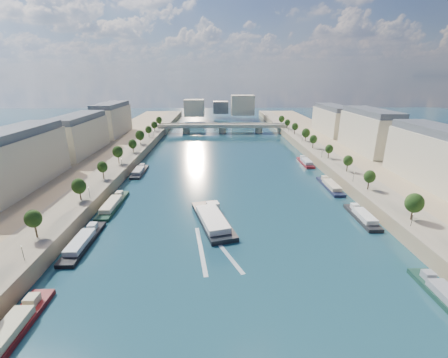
{
  "coord_description": "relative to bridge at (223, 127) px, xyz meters",
  "views": [
    {
      "loc": [
        -5.49,
        -33.62,
        47.65
      ],
      "look_at": [
        -2.32,
        90.06,
        5.0
      ],
      "focal_mm": 24.0,
      "sensor_mm": 36.0,
      "label": 1
    }
  ],
  "objects": [
    {
      "name": "ground",
      "position": [
        0.0,
        -129.54,
        -5.08
      ],
      "size": [
        700.0,
        700.0,
        0.0
      ],
      "primitive_type": "plane",
      "color": "#0C2838",
      "rests_on": "ground"
    },
    {
      "name": "buildings_left",
      "position": [
        -85.0,
        -117.54,
        11.37
      ],
      "size": [
        16.0,
        226.0,
        23.2
      ],
      "color": "beige",
      "rests_on": "ground"
    },
    {
      "name": "moored_barges_right",
      "position": [
        45.5,
        -171.9,
        -4.24
      ],
      "size": [
        5.0,
        161.51,
        3.6
      ],
      "color": "black",
      "rests_on": "ground"
    },
    {
      "name": "moored_barges_left",
      "position": [
        -45.5,
        -168.41,
        -4.24
      ],
      "size": [
        5.0,
        124.44,
        3.6
      ],
      "color": "maroon",
      "rests_on": "ground"
    },
    {
      "name": "trees_left",
      "position": [
        -55.0,
        -127.54,
        5.39
      ],
      "size": [
        4.8,
        268.8,
        8.26
      ],
      "color": "#382B1E",
      "rests_on": "ground"
    },
    {
      "name": "trees_right",
      "position": [
        55.0,
        -119.54,
        5.39
      ],
      "size": [
        4.8,
        268.8,
        8.26
      ],
      "color": "#382B1E",
      "rests_on": "ground"
    },
    {
      "name": "pave_right",
      "position": [
        57.0,
        -129.54,
        -0.03
      ],
      "size": [
        14.0,
        520.0,
        0.1
      ],
      "primitive_type": "cube",
      "color": "gray",
      "rests_on": "quay_right"
    },
    {
      "name": "quay_right",
      "position": [
        72.0,
        -129.54,
        -2.58
      ],
      "size": [
        44.0,
        520.0,
        5.0
      ],
      "primitive_type": "cube",
      "color": "#9E8460",
      "rests_on": "ground"
    },
    {
      "name": "tour_barge",
      "position": [
        -7.07,
        -170.93,
        -3.9
      ],
      "size": [
        16.38,
        31.44,
        4.1
      ],
      "rotation": [
        0.0,
        0.0,
        0.27
      ],
      "color": "black",
      "rests_on": "ground"
    },
    {
      "name": "quay_left",
      "position": [
        -72.0,
        -129.54,
        -2.58
      ],
      "size": [
        44.0,
        520.0,
        5.0
      ],
      "primitive_type": "cube",
      "color": "#9E8460",
      "rests_on": "ground"
    },
    {
      "name": "lamps_left",
      "position": [
        -52.5,
        -139.54,
        2.7
      ],
      "size": [
        0.36,
        200.36,
        4.28
      ],
      "color": "black",
      "rests_on": "ground"
    },
    {
      "name": "wake",
      "position": [
        -7.07,
        -187.47,
        -5.06
      ],
      "size": [
        14.42,
        25.89,
        0.04
      ],
      "color": "silver",
      "rests_on": "ground"
    },
    {
      "name": "pave_left",
      "position": [
        -57.0,
        -129.54,
        -0.03
      ],
      "size": [
        14.0,
        520.0,
        0.1
      ],
      "primitive_type": "cube",
      "color": "gray",
      "rests_on": "quay_left"
    },
    {
      "name": "skyline",
      "position": [
        3.19,
        89.99,
        9.57
      ],
      "size": [
        79.0,
        42.0,
        22.0
      ],
      "color": "beige",
      "rests_on": "ground"
    },
    {
      "name": "buildings_right",
      "position": [
        85.0,
        -117.54,
        11.37
      ],
      "size": [
        16.0,
        226.0,
        23.2
      ],
      "color": "beige",
      "rests_on": "ground"
    },
    {
      "name": "bridge",
      "position": [
        0.0,
        0.0,
        0.0
      ],
      "size": [
        112.0,
        12.0,
        8.15
      ],
      "color": "#C1B79E",
      "rests_on": "ground"
    },
    {
      "name": "lamps_right",
      "position": [
        52.5,
        -124.54,
        2.7
      ],
      "size": [
        0.36,
        200.36,
        4.28
      ],
      "color": "black",
      "rests_on": "ground"
    }
  ]
}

